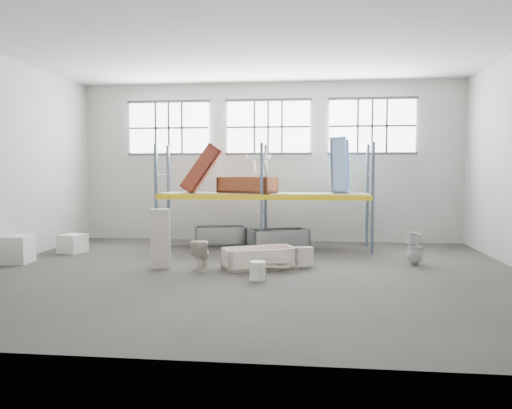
# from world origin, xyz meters

# --- Properties ---
(floor) EXTENTS (12.00, 10.00, 0.10)m
(floor) POSITION_xyz_m (0.00, 0.00, -0.05)
(floor) COLOR #49443E
(floor) RESTS_ON ground
(ceiling) EXTENTS (12.00, 10.00, 0.10)m
(ceiling) POSITION_xyz_m (0.00, 0.00, 5.05)
(ceiling) COLOR silver
(ceiling) RESTS_ON ground
(wall_back) EXTENTS (12.00, 0.10, 5.00)m
(wall_back) POSITION_xyz_m (0.00, 5.05, 2.50)
(wall_back) COLOR #B5B4A9
(wall_back) RESTS_ON ground
(wall_front) EXTENTS (12.00, 0.10, 5.00)m
(wall_front) POSITION_xyz_m (0.00, -5.05, 2.50)
(wall_front) COLOR #A3A297
(wall_front) RESTS_ON ground
(window_left) EXTENTS (2.60, 0.04, 1.60)m
(window_left) POSITION_xyz_m (-3.20, 4.94, 3.60)
(window_left) COLOR white
(window_left) RESTS_ON wall_back
(window_mid) EXTENTS (2.60, 0.04, 1.60)m
(window_mid) POSITION_xyz_m (0.00, 4.94, 3.60)
(window_mid) COLOR white
(window_mid) RESTS_ON wall_back
(window_right) EXTENTS (2.60, 0.04, 1.60)m
(window_right) POSITION_xyz_m (3.20, 4.94, 3.60)
(window_right) COLOR white
(window_right) RESTS_ON wall_back
(rack_upright_la) EXTENTS (0.08, 0.08, 3.00)m
(rack_upright_la) POSITION_xyz_m (-3.00, 2.90, 1.50)
(rack_upright_la) COLOR slate
(rack_upright_la) RESTS_ON floor
(rack_upright_lb) EXTENTS (0.08, 0.08, 3.00)m
(rack_upright_lb) POSITION_xyz_m (-3.00, 4.10, 1.50)
(rack_upright_lb) COLOR slate
(rack_upright_lb) RESTS_ON floor
(rack_upright_ma) EXTENTS (0.08, 0.08, 3.00)m
(rack_upright_ma) POSITION_xyz_m (0.00, 2.90, 1.50)
(rack_upright_ma) COLOR slate
(rack_upright_ma) RESTS_ON floor
(rack_upright_mb) EXTENTS (0.08, 0.08, 3.00)m
(rack_upright_mb) POSITION_xyz_m (0.00, 4.10, 1.50)
(rack_upright_mb) COLOR slate
(rack_upright_mb) RESTS_ON floor
(rack_upright_ra) EXTENTS (0.08, 0.08, 3.00)m
(rack_upright_ra) POSITION_xyz_m (3.00, 2.90, 1.50)
(rack_upright_ra) COLOR slate
(rack_upright_ra) RESTS_ON floor
(rack_upright_rb) EXTENTS (0.08, 0.08, 3.00)m
(rack_upright_rb) POSITION_xyz_m (3.00, 4.10, 1.50)
(rack_upright_rb) COLOR slate
(rack_upright_rb) RESTS_ON floor
(rack_beam_front) EXTENTS (6.00, 0.10, 0.14)m
(rack_beam_front) POSITION_xyz_m (0.00, 2.90, 1.50)
(rack_beam_front) COLOR yellow
(rack_beam_front) RESTS_ON floor
(rack_beam_back) EXTENTS (6.00, 0.10, 0.14)m
(rack_beam_back) POSITION_xyz_m (0.00, 4.10, 1.50)
(rack_beam_back) COLOR yellow
(rack_beam_back) RESTS_ON floor
(shelf_deck) EXTENTS (5.90, 1.10, 0.03)m
(shelf_deck) POSITION_xyz_m (0.00, 3.50, 1.58)
(shelf_deck) COLOR gray
(shelf_deck) RESTS_ON floor
(wet_patch) EXTENTS (1.80, 1.80, 0.00)m
(wet_patch) POSITION_xyz_m (0.00, 2.70, 0.00)
(wet_patch) COLOR black
(wet_patch) RESTS_ON floor
(bathtub_beige) EXTENTS (1.78, 1.36, 0.47)m
(bathtub_beige) POSITION_xyz_m (0.17, 0.56, 0.24)
(bathtub_beige) COLOR beige
(bathtub_beige) RESTS_ON floor
(cistern_spare) EXTENTS (0.45, 0.33, 0.39)m
(cistern_spare) POSITION_xyz_m (1.20, 0.74, 0.28)
(cistern_spare) COLOR beige
(cistern_spare) RESTS_ON bathtub_beige
(sink_in_tub) EXTENTS (0.49, 0.49, 0.14)m
(sink_in_tub) POSITION_xyz_m (0.66, 0.46, 0.16)
(sink_in_tub) COLOR #F5D1C8
(sink_in_tub) RESTS_ON bathtub_beige
(toilet_beige) EXTENTS (0.44, 0.72, 0.70)m
(toilet_beige) POSITION_xyz_m (-1.10, 0.17, 0.35)
(toilet_beige) COLOR beige
(toilet_beige) RESTS_ON floor
(cistern_tall) EXTENTS (0.48, 0.36, 1.36)m
(cistern_tall) POSITION_xyz_m (-2.09, 0.35, 0.68)
(cistern_tall) COLOR beige
(cistern_tall) RESTS_ON floor
(toilet_white) EXTENTS (0.43, 0.42, 0.81)m
(toilet_white) POSITION_xyz_m (3.82, 1.37, 0.41)
(toilet_white) COLOR silver
(toilet_white) RESTS_ON floor
(steel_tub_left) EXTENTS (1.66, 1.08, 0.56)m
(steel_tub_left) POSITION_xyz_m (-1.35, 3.96, 0.28)
(steel_tub_left) COLOR #9B9EA2
(steel_tub_left) RESTS_ON floor
(steel_tub_right) EXTENTS (1.80, 1.34, 0.60)m
(steel_tub_right) POSITION_xyz_m (0.45, 3.13, 0.30)
(steel_tub_right) COLOR #94989A
(steel_tub_right) RESTS_ON floor
(rust_tub_flat) EXTENTS (1.79, 1.29, 0.46)m
(rust_tub_flat) POSITION_xyz_m (-0.48, 3.50, 1.82)
(rust_tub_flat) COLOR brown
(rust_tub_flat) RESTS_ON shelf_deck
(rust_tub_tilted) EXTENTS (1.27, 0.82, 1.47)m
(rust_tub_tilted) POSITION_xyz_m (-1.80, 3.43, 2.29)
(rust_tub_tilted) COLOR #9A392D
(rust_tub_tilted) RESTS_ON shelf_deck
(sink_on_shelf) EXTENTS (0.80, 0.68, 0.62)m
(sink_on_shelf) POSITION_xyz_m (-0.13, 3.17, 2.09)
(sink_on_shelf) COLOR white
(sink_on_shelf) RESTS_ON rust_tub_flat
(blue_tub_upright) EXTENTS (0.62, 0.81, 1.56)m
(blue_tub_upright) POSITION_xyz_m (2.17, 3.74, 2.40)
(blue_tub_upright) COLOR #7E9DCF
(blue_tub_upright) RESTS_ON shelf_deck
(bucket) EXTENTS (0.42, 0.42, 0.38)m
(bucket) POSITION_xyz_m (0.27, -0.65, 0.19)
(bucket) COLOR silver
(bucket) RESTS_ON floor
(carton_near) EXTENTS (0.84, 0.74, 0.67)m
(carton_near) POSITION_xyz_m (-5.80, 0.53, 0.33)
(carton_near) COLOR beige
(carton_near) RESTS_ON floor
(carton_far) EXTENTS (0.74, 0.74, 0.50)m
(carton_far) POSITION_xyz_m (-5.12, 2.13, 0.25)
(carton_far) COLOR silver
(carton_far) RESTS_ON floor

